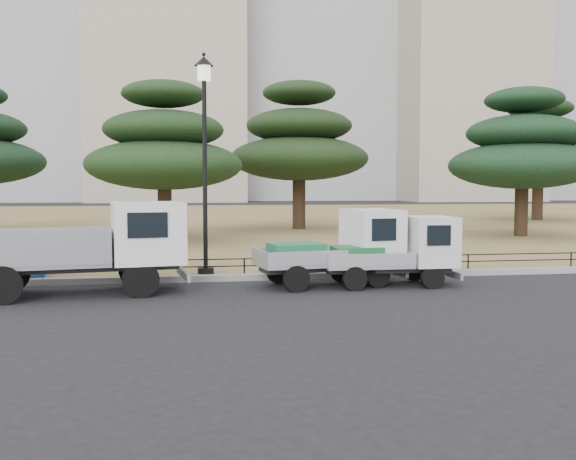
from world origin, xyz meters
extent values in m
plane|color=black|center=(0.00, 0.00, 0.00)|extent=(220.00, 220.00, 0.00)
cube|color=olive|center=(0.00, 30.60, 0.07)|extent=(120.00, 56.00, 0.15)
cube|color=gray|center=(0.00, 2.60, 0.08)|extent=(120.00, 0.25, 0.16)
cylinder|color=black|center=(-3.40, 0.48, 0.39)|extent=(0.80, 0.27, 0.78)
cylinder|color=black|center=(-3.65, 2.16, 0.39)|extent=(0.80, 0.27, 0.78)
cylinder|color=black|center=(-6.07, 0.09, 0.39)|extent=(0.80, 0.27, 0.78)
cylinder|color=black|center=(-6.32, 1.77, 0.39)|extent=(0.80, 0.27, 0.78)
cube|color=#2D2D30|center=(-4.82, 1.13, 0.60)|extent=(4.45, 1.55, 0.14)
cube|color=gray|center=(-5.60, 1.02, 1.05)|extent=(3.24, 2.13, 0.76)
cube|color=white|center=(-3.30, 1.35, 1.33)|extent=(1.77, 2.06, 1.34)
cylinder|color=black|center=(1.95, 1.00, 0.30)|extent=(0.62, 0.26, 0.60)
cylinder|color=black|center=(1.74, 2.30, 0.30)|extent=(0.62, 0.26, 0.60)
cylinder|color=black|center=(-0.02, 0.67, 0.30)|extent=(0.62, 0.26, 0.60)
cylinder|color=black|center=(-0.24, 1.97, 0.30)|extent=(0.62, 0.26, 0.60)
cube|color=#2D2D30|center=(0.89, 1.49, 0.44)|extent=(3.31, 1.26, 0.14)
cube|color=#9FA0A6|center=(0.31, 1.40, 0.71)|extent=(2.42, 1.71, 0.40)
cube|color=silver|center=(2.01, 1.68, 1.15)|extent=(1.35, 1.64, 1.29)
cube|color=#1E6948|center=(0.09, 1.36, 0.81)|extent=(1.35, 1.08, 0.44)
cylinder|color=black|center=(3.16, 0.65, 0.28)|extent=(0.55, 0.15, 0.55)
cylinder|color=black|center=(3.16, 1.85, 0.28)|extent=(0.55, 0.15, 0.55)
cylinder|color=black|center=(1.32, 0.64, 0.28)|extent=(0.55, 0.15, 0.55)
cylinder|color=black|center=(1.31, 1.84, 0.28)|extent=(0.55, 0.15, 0.55)
cube|color=#2D2D30|center=(2.26, 1.25, 0.40)|extent=(2.98, 0.69, 0.13)
cube|color=#A3A6AA|center=(1.72, 1.25, 0.65)|extent=(2.05, 1.26, 0.37)
cube|color=silver|center=(3.31, 1.25, 1.05)|extent=(1.04, 1.37, 1.17)
cube|color=#1B6032|center=(1.52, 1.24, 0.75)|extent=(1.13, 0.82, 0.40)
cylinder|color=black|center=(-1.96, 2.90, 0.22)|extent=(0.41, 0.41, 0.15)
cylinder|color=black|center=(-1.96, 2.90, 2.63)|extent=(0.11, 0.11, 4.66)
cylinder|color=white|center=(-1.96, 2.90, 5.14)|extent=(0.37, 0.37, 0.37)
cone|color=black|center=(-1.96, 2.90, 5.45)|extent=(0.48, 0.48, 0.23)
cylinder|color=black|center=(0.00, 2.75, 0.35)|extent=(38.00, 0.03, 0.03)
cylinder|color=black|center=(0.00, 2.75, 0.53)|extent=(38.00, 0.03, 0.03)
cylinder|color=black|center=(0.00, 2.75, 0.35)|extent=(0.04, 0.04, 0.40)
cube|color=#144D9D|center=(-6.73, 3.29, 0.54)|extent=(1.76, 1.37, 0.77)
cube|color=#144D9D|center=(-6.40, 3.12, 1.09)|extent=(0.83, 0.73, 0.33)
cylinder|color=black|center=(-3.28, 12.88, 1.39)|extent=(0.56, 0.56, 2.49)
ellipsoid|color=#193115|center=(-3.28, 12.88, 3.20)|extent=(6.27, 6.27, 2.01)
ellipsoid|color=#193115|center=(-3.28, 12.88, 4.60)|extent=(4.79, 4.79, 1.53)
ellipsoid|color=#193115|center=(-3.28, 12.88, 6.00)|extent=(3.31, 3.31, 1.06)
cylinder|color=black|center=(3.27, 18.97, 1.62)|extent=(0.66, 0.66, 2.93)
ellipsoid|color=black|center=(3.27, 18.97, 3.74)|extent=(7.05, 7.05, 2.26)
ellipsoid|color=black|center=(3.27, 18.97, 5.39)|extent=(5.38, 5.38, 1.72)
ellipsoid|color=black|center=(3.27, 18.97, 7.04)|extent=(3.72, 3.72, 1.19)
cylinder|color=black|center=(12.14, 12.91, 1.41)|extent=(0.57, 0.57, 2.53)
ellipsoid|color=black|center=(12.14, 12.91, 3.25)|extent=(6.41, 6.41, 2.05)
ellipsoid|color=black|center=(12.14, 12.91, 4.67)|extent=(4.90, 4.90, 1.57)
ellipsoid|color=black|center=(12.14, 12.91, 6.09)|extent=(3.38, 3.38, 1.08)
cylinder|color=black|center=(19.94, 24.95, 1.66)|extent=(0.68, 0.68, 3.02)
ellipsoid|color=black|center=(19.94, 24.95, 3.85)|extent=(7.72, 7.72, 2.47)
ellipsoid|color=black|center=(19.94, 24.95, 5.55)|extent=(5.90, 5.90, 1.89)
ellipsoid|color=black|center=(19.94, 24.95, 7.25)|extent=(4.07, 4.07, 1.30)
cube|color=#AAA08C|center=(-5.00, 85.00, 27.50)|extent=(22.00, 20.00, 55.00)
cube|color=#AAA08C|center=(40.00, 82.00, 24.00)|extent=(20.00, 18.00, 48.00)
camera|label=1|loc=(-2.44, -13.31, 2.38)|focal=40.00mm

